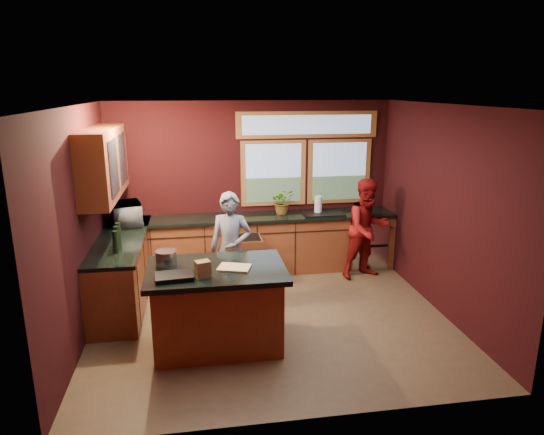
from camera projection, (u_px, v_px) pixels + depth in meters
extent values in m
plane|color=brown|center=(271.00, 318.00, 6.29)|extent=(4.50, 4.50, 0.00)
cube|color=black|center=(252.00, 186.00, 7.84)|extent=(4.50, 0.02, 2.70)
cube|color=black|center=(309.00, 280.00, 4.03)|extent=(4.50, 0.02, 2.70)
cube|color=black|center=(79.00, 226.00, 5.59)|extent=(0.02, 4.00, 2.70)
cube|color=black|center=(443.00, 211.00, 6.28)|extent=(0.02, 4.00, 2.70)
cube|color=silver|center=(271.00, 105.00, 5.58)|extent=(4.50, 4.00, 0.02)
cube|color=#7C8EAB|center=(273.00, 173.00, 7.83)|extent=(1.06, 0.02, 1.06)
cube|color=#7C8EAB|center=(339.00, 172.00, 8.00)|extent=(1.06, 0.02, 1.06)
cube|color=#955C2B|center=(308.00, 125.00, 7.71)|extent=(2.30, 0.02, 0.42)
cube|color=#613017|center=(104.00, 163.00, 6.27)|extent=(0.36, 1.80, 0.90)
cube|color=#613017|center=(255.00, 245.00, 7.79)|extent=(4.50, 0.60, 0.88)
cube|color=black|center=(255.00, 217.00, 7.66)|extent=(4.50, 0.64, 0.05)
cube|color=#B7B7BC|center=(365.00, 241.00, 8.06)|extent=(0.60, 0.58, 0.85)
cube|color=black|center=(323.00, 215.00, 7.80)|extent=(0.66, 0.46, 0.05)
cube|color=#613017|center=(123.00, 271.00, 6.69)|extent=(0.60, 2.30, 0.88)
cube|color=black|center=(121.00, 239.00, 6.57)|extent=(0.64, 2.30, 0.05)
cube|color=#613017|center=(217.00, 309.00, 5.56)|extent=(1.40, 0.90, 0.88)
cube|color=black|center=(216.00, 270.00, 5.43)|extent=(1.55, 1.05, 0.06)
imported|color=slate|center=(231.00, 249.00, 6.54)|extent=(0.64, 0.50, 1.56)
imported|color=maroon|center=(368.00, 229.00, 7.48)|extent=(0.88, 0.76, 1.57)
imported|color=#999999|center=(127.00, 214.00, 7.14)|extent=(0.53, 0.67, 0.33)
imported|color=#999999|center=(283.00, 202.00, 7.73)|extent=(0.36, 0.31, 0.40)
cylinder|color=silver|center=(318.00, 205.00, 7.79)|extent=(0.12, 0.12, 0.28)
cube|color=tan|center=(234.00, 268.00, 5.40)|extent=(0.41, 0.35, 0.02)
cylinder|color=#A8A8AC|center=(166.00, 258.00, 5.46)|extent=(0.24, 0.24, 0.18)
cube|color=brown|center=(203.00, 269.00, 5.14)|extent=(0.18, 0.16, 0.18)
cube|color=black|center=(174.00, 276.00, 5.11)|extent=(0.42, 0.32, 0.05)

